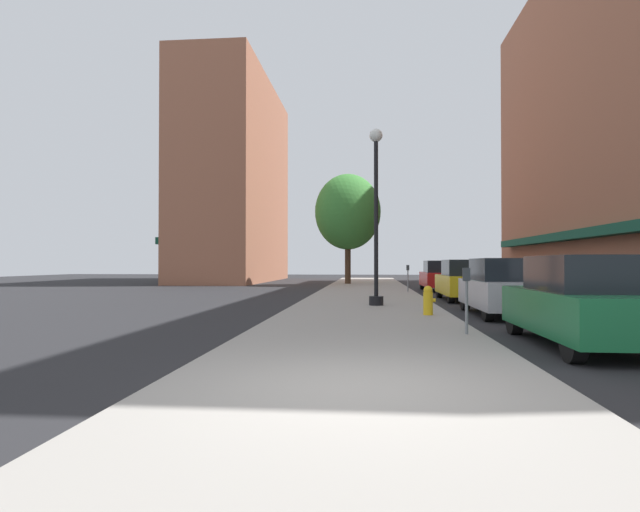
% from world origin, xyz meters
% --- Properties ---
extents(ground_plane, '(90.00, 90.00, 0.00)m').
position_xyz_m(ground_plane, '(4.00, 18.00, 0.00)').
color(ground_plane, '#232326').
extents(sidewalk_slab, '(4.80, 50.00, 0.12)m').
position_xyz_m(sidewalk_slab, '(0.00, 19.00, 0.06)').
color(sidewalk_slab, gray).
rests_on(sidewalk_slab, ground).
extents(building_far_background, '(6.80, 18.00, 16.62)m').
position_xyz_m(building_far_background, '(-11.01, 37.00, 8.29)').
color(building_far_background, '#9E6047').
rests_on(building_far_background, ground).
extents(lamppost, '(0.48, 0.48, 5.90)m').
position_xyz_m(lamppost, '(0.37, 11.58, 3.20)').
color(lamppost, black).
rests_on(lamppost, sidewalk_slab).
extents(fire_hydrant, '(0.33, 0.26, 0.79)m').
position_xyz_m(fire_hydrant, '(1.73, 8.45, 0.52)').
color(fire_hydrant, gold).
rests_on(fire_hydrant, sidewalk_slab).
extents(parking_meter_near, '(0.14, 0.09, 1.31)m').
position_xyz_m(parking_meter_near, '(2.05, 4.67, 0.95)').
color(parking_meter_near, slate).
rests_on(parking_meter_near, sidewalk_slab).
extents(parking_meter_far, '(0.14, 0.09, 1.31)m').
position_xyz_m(parking_meter_far, '(2.05, 20.04, 0.95)').
color(parking_meter_far, slate).
rests_on(parking_meter_far, sidewalk_slab).
extents(tree_near, '(4.51, 4.51, 7.52)m').
position_xyz_m(tree_near, '(-1.30, 29.79, 5.03)').
color(tree_near, '#422D1E').
rests_on(tree_near, sidewalk_slab).
extents(car_green, '(1.80, 4.30, 1.66)m').
position_xyz_m(car_green, '(4.00, 3.96, 0.81)').
color(car_green, black).
rests_on(car_green, ground).
extents(car_silver, '(1.80, 4.30, 1.66)m').
position_xyz_m(car_silver, '(4.00, 9.63, 0.81)').
color(car_silver, black).
rests_on(car_silver, ground).
extents(car_yellow, '(1.80, 4.30, 1.66)m').
position_xyz_m(car_yellow, '(4.00, 15.77, 0.81)').
color(car_yellow, black).
rests_on(car_yellow, ground).
extents(car_red, '(1.80, 4.30, 1.66)m').
position_xyz_m(car_red, '(4.00, 23.10, 0.81)').
color(car_red, black).
rests_on(car_red, ground).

